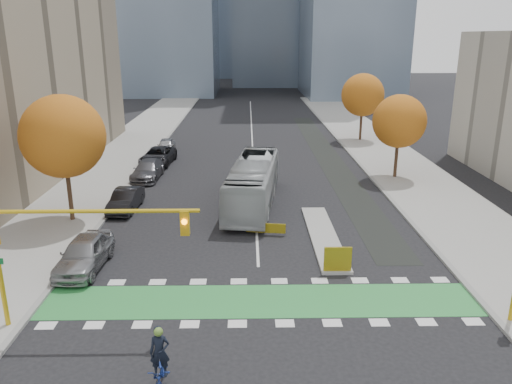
{
  "coord_description": "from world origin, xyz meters",
  "views": [
    {
      "loc": [
        -0.53,
        -18.77,
        11.55
      ],
      "look_at": [
        -0.06,
        8.61,
        3.0
      ],
      "focal_mm": 35.0,
      "sensor_mm": 36.0,
      "label": 1
    }
  ],
  "objects_px": {
    "parked_car_a": "(84,253)",
    "parked_car_b": "(126,200)",
    "bus": "(253,183)",
    "parked_car_c": "(148,170)",
    "tree_west": "(63,137)",
    "tree_east_near": "(399,121)",
    "tree_east_far": "(363,95)",
    "cyclist": "(161,369)",
    "traffic_signal_west": "(60,237)",
    "hazard_board": "(338,259)",
    "parked_car_e": "(166,146)",
    "parked_car_d": "(158,156)"
  },
  "relations": [
    {
      "from": "traffic_signal_west",
      "to": "parked_car_d",
      "type": "relative_size",
      "value": 1.51
    },
    {
      "from": "bus",
      "to": "parked_car_c",
      "type": "distance_m",
      "value": 11.37
    },
    {
      "from": "bus",
      "to": "parked_car_e",
      "type": "height_order",
      "value": "bus"
    },
    {
      "from": "tree_east_near",
      "to": "parked_car_b",
      "type": "relative_size",
      "value": 1.57
    },
    {
      "from": "tree_east_far",
      "to": "bus",
      "type": "distance_m",
      "value": 26.44
    },
    {
      "from": "parked_car_b",
      "to": "parked_car_c",
      "type": "height_order",
      "value": "parked_car_c"
    },
    {
      "from": "parked_car_c",
      "to": "traffic_signal_west",
      "type": "bearing_deg",
      "value": -84.86
    },
    {
      "from": "cyclist",
      "to": "parked_car_c",
      "type": "distance_m",
      "value": 27.12
    },
    {
      "from": "tree_east_near",
      "to": "bus",
      "type": "height_order",
      "value": "tree_east_near"
    },
    {
      "from": "tree_east_far",
      "to": "bus",
      "type": "xyz_separation_m",
      "value": [
        -12.66,
        -22.93,
        -3.6
      ]
    },
    {
      "from": "tree_east_far",
      "to": "traffic_signal_west",
      "type": "xyz_separation_m",
      "value": [
        -20.43,
        -38.51,
        -1.21
      ]
    },
    {
      "from": "tree_east_far",
      "to": "bus",
      "type": "bearing_deg",
      "value": -118.91
    },
    {
      "from": "parked_car_e",
      "to": "tree_west",
      "type": "bearing_deg",
      "value": -101.24
    },
    {
      "from": "tree_west",
      "to": "traffic_signal_west",
      "type": "bearing_deg",
      "value": -71.98
    },
    {
      "from": "tree_west",
      "to": "parked_car_b",
      "type": "relative_size",
      "value": 1.83
    },
    {
      "from": "bus",
      "to": "parked_car_e",
      "type": "relative_size",
      "value": 2.78
    },
    {
      "from": "parked_car_a",
      "to": "tree_west",
      "type": "bearing_deg",
      "value": 115.94
    },
    {
      "from": "traffic_signal_west",
      "to": "parked_car_a",
      "type": "bearing_deg",
      "value": 100.99
    },
    {
      "from": "traffic_signal_west",
      "to": "parked_car_d",
      "type": "xyz_separation_m",
      "value": [
        -1.07,
        27.68,
        -3.25
      ]
    },
    {
      "from": "traffic_signal_west",
      "to": "cyclist",
      "type": "height_order",
      "value": "traffic_signal_west"
    },
    {
      "from": "hazard_board",
      "to": "tree_west",
      "type": "distance_m",
      "value": 18.44
    },
    {
      "from": "cyclist",
      "to": "bus",
      "type": "bearing_deg",
      "value": 75.92
    },
    {
      "from": "bus",
      "to": "traffic_signal_west",
      "type": "bearing_deg",
      "value": -109.28
    },
    {
      "from": "hazard_board",
      "to": "parked_car_a",
      "type": "height_order",
      "value": "parked_car_a"
    },
    {
      "from": "parked_car_d",
      "to": "tree_west",
      "type": "bearing_deg",
      "value": -96.41
    },
    {
      "from": "parked_car_c",
      "to": "tree_east_near",
      "type": "bearing_deg",
      "value": 1.97
    },
    {
      "from": "tree_east_far",
      "to": "parked_car_a",
      "type": "xyz_separation_m",
      "value": [
        -21.5,
        -33.0,
        -4.39
      ]
    },
    {
      "from": "tree_east_far",
      "to": "parked_car_d",
      "type": "bearing_deg",
      "value": -153.27
    },
    {
      "from": "tree_east_far",
      "to": "parked_car_b",
      "type": "relative_size",
      "value": 1.7
    },
    {
      "from": "hazard_board",
      "to": "parked_car_c",
      "type": "height_order",
      "value": "parked_car_c"
    },
    {
      "from": "tree_west",
      "to": "parked_car_d",
      "type": "bearing_deg",
      "value": 78.82
    },
    {
      "from": "tree_west",
      "to": "tree_east_near",
      "type": "distance_m",
      "value": 26.01
    },
    {
      "from": "tree_west",
      "to": "parked_car_a",
      "type": "distance_m",
      "value": 8.98
    },
    {
      "from": "cyclist",
      "to": "parked_car_e",
      "type": "height_order",
      "value": "cyclist"
    },
    {
      "from": "parked_car_a",
      "to": "parked_car_e",
      "type": "bearing_deg",
      "value": 92.74
    },
    {
      "from": "bus",
      "to": "tree_east_far",
      "type": "bearing_deg",
      "value": 68.31
    },
    {
      "from": "hazard_board",
      "to": "parked_car_b",
      "type": "distance_m",
      "value": 16.38
    },
    {
      "from": "tree_west",
      "to": "traffic_signal_west",
      "type": "distance_m",
      "value": 13.25
    },
    {
      "from": "parked_car_a",
      "to": "parked_car_c",
      "type": "relative_size",
      "value": 0.95
    },
    {
      "from": "bus",
      "to": "tree_west",
      "type": "bearing_deg",
      "value": -158.26
    },
    {
      "from": "hazard_board",
      "to": "bus",
      "type": "distance_m",
      "value": 11.67
    },
    {
      "from": "cyclist",
      "to": "traffic_signal_west",
      "type": "bearing_deg",
      "value": 134.43
    },
    {
      "from": "tree_west",
      "to": "parked_car_c",
      "type": "distance_m",
      "value": 11.66
    },
    {
      "from": "hazard_board",
      "to": "cyclist",
      "type": "distance_m",
      "value": 11.41
    },
    {
      "from": "tree_east_far",
      "to": "cyclist",
      "type": "distance_m",
      "value": 45.53
    },
    {
      "from": "tree_east_far",
      "to": "tree_west",
      "type": "bearing_deg",
      "value": -133.3
    },
    {
      "from": "traffic_signal_west",
      "to": "parked_car_c",
      "type": "xyz_separation_m",
      "value": [
        -1.07,
        22.68,
        -3.27
      ]
    },
    {
      "from": "traffic_signal_west",
      "to": "bus",
      "type": "relative_size",
      "value": 0.72
    },
    {
      "from": "tree_east_far",
      "to": "parked_car_e",
      "type": "xyz_separation_m",
      "value": [
        -21.5,
        -5.83,
        -4.52
      ]
    },
    {
      "from": "parked_car_a",
      "to": "parked_car_b",
      "type": "bearing_deg",
      "value": 92.74
    }
  ]
}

